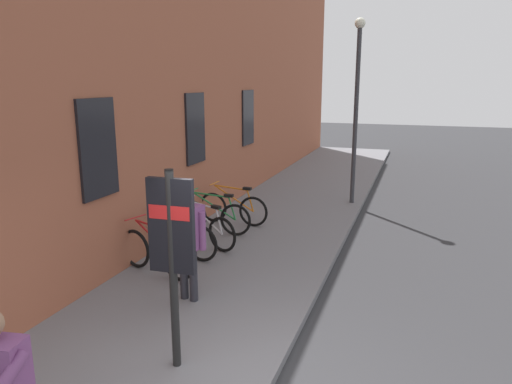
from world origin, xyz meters
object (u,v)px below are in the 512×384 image
Objects in this scene: bicycle_under_window at (179,238)px; bicycle_by_door at (204,228)px; transit_info_sign at (172,239)px; street_lamp at (357,96)px; bicycle_far_end at (233,208)px; bicycle_mid_rack at (156,253)px; pedestrian_near_bus at (187,233)px; bicycle_leaning_wall at (214,217)px.

bicycle_under_window and bicycle_by_door have the same top height.
street_lamp reaches higher than transit_info_sign.
transit_info_sign is 0.49× the size of street_lamp.
transit_info_sign reaches higher than bicycle_under_window.
bicycle_by_door is at bearing -179.74° from bicycle_far_end.
bicycle_under_window is (0.87, 0.02, 0.00)m from bicycle_mid_rack.
bicycle_under_window is 1.04× the size of bicycle_by_door.
bicycle_under_window is 3.84m from transit_info_sign.
bicycle_far_end is (2.37, -0.18, 0.00)m from bicycle_under_window.
pedestrian_near_bus is (-3.96, -0.84, 0.70)m from bicycle_far_end.
pedestrian_near_bus reaches higher than bicycle_leaning_wall.
pedestrian_near_bus is (-1.59, -1.03, 0.70)m from bicycle_under_window.
pedestrian_near_bus is 7.38m from street_lamp.
bicycle_far_end is at bearing 0.26° from bicycle_by_door.
bicycle_under_window is at bearing 1.63° from bicycle_mid_rack.
bicycle_mid_rack and bicycle_under_window have the same top height.
bicycle_far_end is (3.25, -0.16, 0.00)m from bicycle_mid_rack.
bicycle_by_door is 0.95× the size of bicycle_leaning_wall.
bicycle_under_window is 2.38m from bicycle_far_end.
bicycle_by_door is 0.34× the size of street_lamp.
bicycle_mid_rack is 0.72× the size of transit_info_sign.
transit_info_sign reaches higher than bicycle_by_door.
bicycle_by_door is at bearing 19.92° from pedestrian_near_bus.
street_lamp is at bearing -25.52° from bicycle_under_window.
transit_info_sign is (-5.60, -1.51, 1.21)m from bicycle_far_end.
pedestrian_near_bus is at bearing -160.08° from bicycle_by_door.
bicycle_by_door is at bearing 153.00° from street_lamp.
bicycle_far_end is at bearing 15.07° from transit_info_sign.
bicycle_under_window is 0.98× the size of pedestrian_near_bus.
bicycle_leaning_wall is (1.57, -0.04, 0.00)m from bicycle_under_window.
pedestrian_near_bus is 0.36× the size of street_lamp.
street_lamp reaches higher than bicycle_by_door.
bicycle_mid_rack is at bearing 177.18° from bicycle_far_end.
street_lamp is at bearing -22.14° from bicycle_mid_rack.
bicycle_mid_rack is 0.97× the size of bicycle_far_end.
bicycle_far_end is (0.81, -0.14, 0.00)m from bicycle_leaning_wall.
pedestrian_near_bus is at bearing -167.99° from bicycle_far_end.
street_lamp is (3.82, -2.53, 2.55)m from bicycle_leaning_wall.
bicycle_far_end is 0.74× the size of transit_info_sign.
street_lamp reaches higher than bicycle_under_window.
bicycle_by_door is 0.70× the size of transit_info_sign.
bicycle_leaning_wall is (2.44, -0.02, 0.00)m from bicycle_mid_rack.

